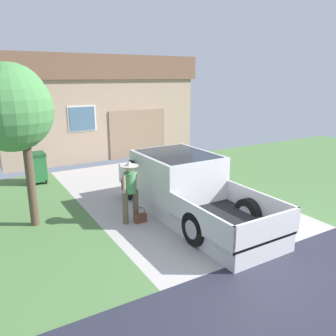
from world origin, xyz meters
name	(u,v)px	position (x,y,z in m)	size (l,w,h in m)	color
pickup_truck	(181,186)	(-0.23, 3.00, 0.76)	(2.09, 5.51, 1.66)	silver
person_with_hat	(130,188)	(-1.79, 3.04, 0.94)	(0.49, 0.48, 1.67)	brown
handbag	(140,217)	(-1.59, 2.86, 0.14)	(0.33, 0.14, 0.43)	brown
house_with_garage	(86,104)	(0.19, 12.82, 2.37)	(9.31, 6.37, 4.67)	tan
front_yard_tree	(10,106)	(-4.28, 4.24, 3.06)	(2.00, 2.01, 4.09)	brown
wheeled_trash_bin	(37,167)	(-3.28, 7.88, 0.60)	(0.60, 0.72, 1.11)	#286B38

